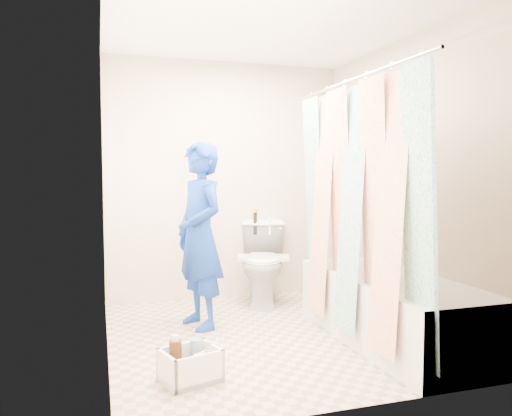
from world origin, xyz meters
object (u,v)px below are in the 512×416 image
object	(u,v)px
bathtub	(391,307)
toilet	(263,262)
plumber	(200,235)
cleaning_caddy	(192,366)

from	to	relation	value
bathtub	toilet	size ratio (longest dim) A/B	2.19
bathtub	plumber	bearing A→B (deg)	147.84
plumber	toilet	bearing A→B (deg)	111.21
toilet	cleaning_caddy	size ratio (longest dim) A/B	2.00
bathtub	toilet	bearing A→B (deg)	111.37
toilet	cleaning_caddy	distance (m)	1.96
plumber	cleaning_caddy	bearing A→B (deg)	-30.71
bathtub	plumber	xyz separation A→B (m)	(-1.30, 0.82, 0.50)
toilet	cleaning_caddy	world-z (taller)	toilet
plumber	cleaning_caddy	distance (m)	1.29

